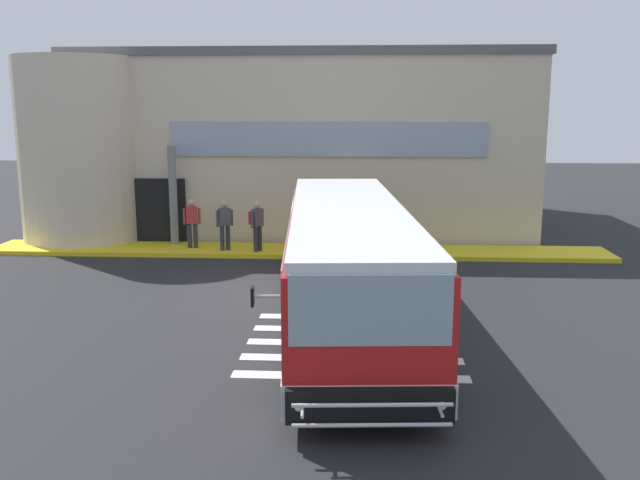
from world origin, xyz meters
TOP-DOWN VIEW (x-y plane):
  - ground_plane at (0.00, 0.00)m, footprint 80.00×90.00m
  - bay_paint_stripes at (2.00, -4.20)m, footprint 4.40×3.96m
  - terminal_building at (-0.67, 11.53)m, footprint 18.77×13.80m
  - boarding_curb at (0.00, 4.80)m, footprint 20.97×2.00m
  - entry_support_column at (-4.37, 5.40)m, footprint 0.28×0.28m
  - bus_main_foreground at (1.86, -2.58)m, footprint 3.49×12.57m
  - passenger_near_column at (-3.57, 4.76)m, footprint 0.58×0.30m
  - passenger_by_doorway at (-2.38, 4.42)m, footprint 0.54×0.37m
  - passenger_at_curb_edge at (-1.28, 4.32)m, footprint 0.50×0.52m
  - safety_bollard_yellow at (0.77, 3.60)m, footprint 0.18×0.18m

SIDE VIEW (x-z plane):
  - ground_plane at x=0.00m, z-range -0.02..0.00m
  - bay_paint_stripes at x=2.00m, z-range 0.00..0.01m
  - boarding_curb at x=0.00m, z-range 0.00..0.15m
  - safety_bollard_yellow at x=0.77m, z-range 0.00..0.90m
  - passenger_near_column at x=-3.57m, z-range 0.24..1.92m
  - passenger_by_doorway at x=-2.38m, z-range 0.24..1.92m
  - passenger_at_curb_edge at x=-1.28m, z-range 0.28..1.95m
  - bus_main_foreground at x=1.86m, z-range -0.01..2.69m
  - entry_support_column at x=-4.37m, z-range 0.15..3.60m
  - terminal_building at x=-0.67m, z-range -0.01..6.93m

